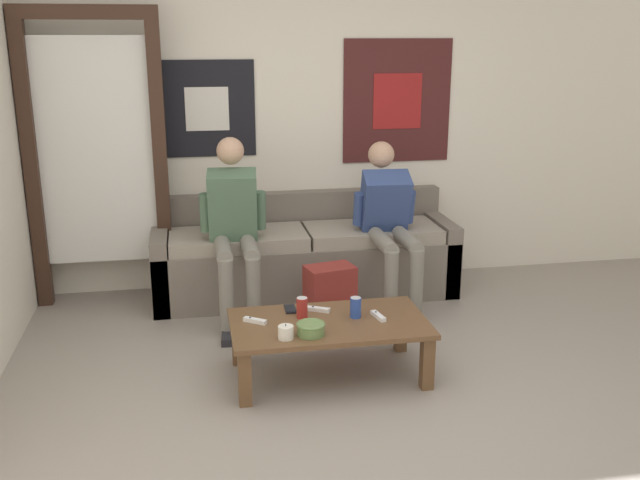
{
  "coord_description": "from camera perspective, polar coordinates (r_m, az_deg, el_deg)",
  "views": [
    {
      "loc": [
        -0.85,
        -3.11,
        1.96
      ],
      "look_at": [
        -0.04,
        1.19,
        0.69
      ],
      "focal_mm": 40.0,
      "sensor_mm": 36.0,
      "label": 1
    }
  ],
  "objects": [
    {
      "name": "game_controller_far_center",
      "position": [
        4.31,
        -0.15,
        -5.57
      ],
      "size": [
        0.14,
        0.1,
        0.03
      ],
      "color": "white",
      "rests_on": "coffee_table"
    },
    {
      "name": "couch",
      "position": [
        5.51,
        -1.24,
        -1.42
      ],
      "size": [
        2.29,
        0.69,
        0.75
      ],
      "color": "#70665B",
      "rests_on": "ground_plane"
    },
    {
      "name": "game_controller_near_left",
      "position": [
        4.23,
        4.68,
        -6.08
      ],
      "size": [
        0.06,
        0.15,
        0.03
      ],
      "color": "white",
      "rests_on": "coffee_table"
    },
    {
      "name": "person_seated_teen",
      "position": [
        5.21,
        5.56,
        1.68
      ],
      "size": [
        0.47,
        0.94,
        1.19
      ],
      "color": "gray",
      "rests_on": "ground_plane"
    },
    {
      "name": "drink_can_red",
      "position": [
        4.2,
        -1.45,
        -5.43
      ],
      "size": [
        0.07,
        0.07,
        0.12
      ],
      "color": "maroon",
      "rests_on": "coffee_table"
    },
    {
      "name": "ceramic_bowl",
      "position": [
        3.98,
        -0.74,
        -7.07
      ],
      "size": [
        0.16,
        0.16,
        0.07
      ],
      "color": "#607F47",
      "rests_on": "coffee_table"
    },
    {
      "name": "door_frame",
      "position": [
        5.42,
        -17.54,
        7.39
      ],
      "size": [
        1.0,
        0.1,
        2.15
      ],
      "color": "#382319",
      "rests_on": "ground_plane"
    },
    {
      "name": "drink_can_blue",
      "position": [
        4.21,
        2.87,
        -5.41
      ],
      "size": [
        0.07,
        0.07,
        0.12
      ],
      "color": "#28479E",
      "rests_on": "coffee_table"
    },
    {
      "name": "game_controller_near_right",
      "position": [
        4.17,
        -5.22,
        -6.44
      ],
      "size": [
        0.14,
        0.11,
        0.03
      ],
      "color": "white",
      "rests_on": "coffee_table"
    },
    {
      "name": "backpack",
      "position": [
        4.86,
        0.84,
        -4.8
      ],
      "size": [
        0.36,
        0.28,
        0.45
      ],
      "color": "maroon",
      "rests_on": "ground_plane"
    },
    {
      "name": "wall_back",
      "position": [
        5.65,
        -1.91,
        9.26
      ],
      "size": [
        10.0,
        0.07,
        2.55
      ],
      "color": "silver",
      "rests_on": "ground_plane"
    },
    {
      "name": "person_seated_adult",
      "position": [
        4.99,
        -6.87,
        1.38
      ],
      "size": [
        0.47,
        0.83,
        1.26
      ],
      "color": "gray",
      "rests_on": "ground_plane"
    },
    {
      "name": "ground_plane",
      "position": [
        3.77,
        4.09,
        -15.14
      ],
      "size": [
        18.0,
        18.0,
        0.0
      ],
      "primitive_type": "plane",
      "color": "gray"
    },
    {
      "name": "cell_phone",
      "position": [
        4.34,
        -2.4,
        -5.53
      ],
      "size": [
        0.07,
        0.14,
        0.01
      ],
      "color": "black",
      "rests_on": "coffee_table"
    },
    {
      "name": "pillar_candle",
      "position": [
        3.94,
        -2.75,
        -7.39
      ],
      "size": [
        0.09,
        0.09,
        0.09
      ],
      "color": "silver",
      "rests_on": "coffee_table"
    },
    {
      "name": "coffee_table",
      "position": [
        4.19,
        0.73,
        -7.19
      ],
      "size": [
        1.15,
        0.63,
        0.35
      ],
      "color": "brown",
      "rests_on": "ground_plane"
    }
  ]
}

